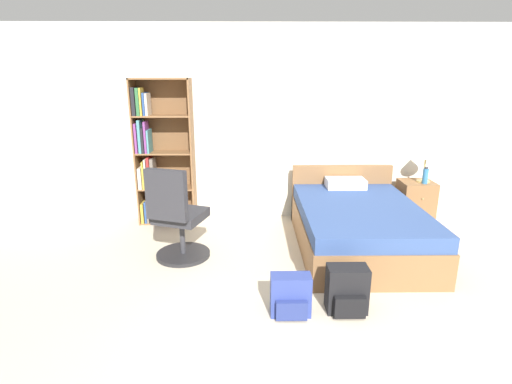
# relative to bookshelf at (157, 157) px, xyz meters

# --- Properties ---
(ground_plane) EXTENTS (14.00, 14.00, 0.00)m
(ground_plane) POSITION_rel_bookshelf_xyz_m (1.99, -3.01, -0.91)
(ground_plane) COLOR beige
(wall_back) EXTENTS (9.00, 0.06, 2.60)m
(wall_back) POSITION_rel_bookshelf_xyz_m (1.99, 0.22, 0.39)
(wall_back) COLOR silver
(wall_back) RESTS_ON ground_plane
(bookshelf) EXTENTS (0.75, 0.32, 1.92)m
(bookshelf) POSITION_rel_bookshelf_xyz_m (0.00, 0.00, 0.00)
(bookshelf) COLOR brown
(bookshelf) RESTS_ON ground_plane
(bed) EXTENTS (1.34, 1.97, 0.79)m
(bed) POSITION_rel_bookshelf_xyz_m (2.48, -0.88, -0.63)
(bed) COLOR brown
(bed) RESTS_ON ground_plane
(office_chair) EXTENTS (0.61, 0.68, 1.06)m
(office_chair) POSITION_rel_bookshelf_xyz_m (0.45, -1.20, -0.45)
(office_chair) COLOR #232326
(office_chair) RESTS_ON ground_plane
(nightstand) EXTENTS (0.43, 0.43, 0.59)m
(nightstand) POSITION_rel_bookshelf_xyz_m (3.47, -0.12, -0.61)
(nightstand) COLOR brown
(nightstand) RESTS_ON ground_plane
(table_lamp) EXTENTS (0.25, 0.25, 0.48)m
(table_lamp) POSITION_rel_bookshelf_xyz_m (3.53, -0.14, 0.06)
(table_lamp) COLOR tan
(table_lamp) RESTS_ON nightstand
(water_bottle) EXTENTS (0.07, 0.07, 0.22)m
(water_bottle) POSITION_rel_bookshelf_xyz_m (3.52, -0.22, -0.21)
(water_bottle) COLOR teal
(water_bottle) RESTS_ON nightstand
(backpack_black) EXTENTS (0.34, 0.27, 0.41)m
(backpack_black) POSITION_rel_bookshelf_xyz_m (2.06, -2.22, -0.71)
(backpack_black) COLOR black
(backpack_black) RESTS_ON ground_plane
(backpack_blue) EXTENTS (0.34, 0.22, 0.36)m
(backpack_blue) POSITION_rel_bookshelf_xyz_m (1.57, -2.27, -0.74)
(backpack_blue) COLOR navy
(backpack_blue) RESTS_ON ground_plane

